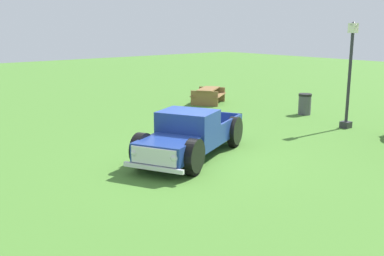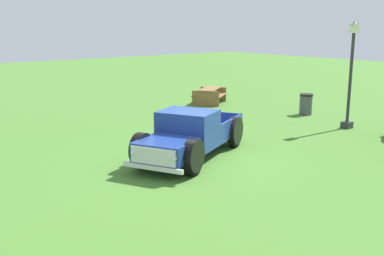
% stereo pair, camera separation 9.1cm
% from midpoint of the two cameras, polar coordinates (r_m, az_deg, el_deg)
% --- Properties ---
extents(ground_plane, '(80.00, 80.00, 0.00)m').
position_cam_midpoint_polar(ground_plane, '(13.92, 0.33, -3.86)').
color(ground_plane, '#477A2D').
extents(pickup_truck_foreground, '(3.61, 5.11, 1.48)m').
position_cam_midpoint_polar(pickup_truck_foreground, '(13.69, -0.81, -1.08)').
color(pickup_truck_foreground, navy).
rests_on(pickup_truck_foreground, ground_plane).
extents(lamp_post_near, '(0.36, 0.36, 4.11)m').
position_cam_midpoint_polar(lamp_post_near, '(18.71, 18.95, 6.48)').
color(lamp_post_near, '#2D2D33').
rests_on(lamp_post_near, ground_plane).
extents(picnic_table, '(2.23, 2.32, 0.78)m').
position_cam_midpoint_polar(picnic_table, '(23.64, 1.94, 4.28)').
color(picnic_table, olive).
rests_on(picnic_table, ground_plane).
extents(trash_can, '(0.59, 0.59, 0.95)m').
position_cam_midpoint_polar(trash_can, '(21.27, 13.77, 2.92)').
color(trash_can, '#4C4C51').
rests_on(trash_can, ground_plane).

